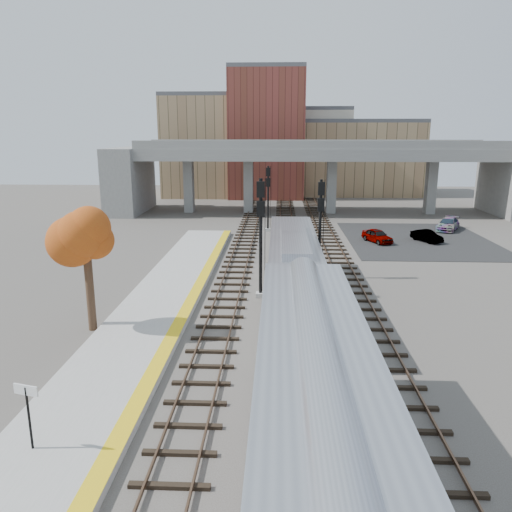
% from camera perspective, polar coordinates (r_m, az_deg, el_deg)
% --- Properties ---
extents(ground, '(160.00, 160.00, 0.00)m').
position_cam_1_polar(ground, '(24.00, 2.39, -11.79)').
color(ground, '#47423D').
rests_on(ground, ground).
extents(platform, '(4.50, 60.00, 0.35)m').
position_cam_1_polar(platform, '(25.00, -14.77, -10.73)').
color(platform, '#9E9E99').
rests_on(platform, ground).
extents(yellow_strip, '(0.70, 60.00, 0.01)m').
position_cam_1_polar(yellow_strip, '(24.44, -10.46, -10.61)').
color(yellow_strip, yellow).
rests_on(yellow_strip, platform).
extents(tracks, '(10.70, 95.00, 0.25)m').
position_cam_1_polar(tracks, '(35.67, 3.97, -2.96)').
color(tracks, black).
rests_on(tracks, ground).
extents(overpass, '(54.00, 12.00, 9.50)m').
position_cam_1_polar(overpass, '(66.98, 6.87, 9.86)').
color(overpass, slate).
rests_on(overpass, ground).
extents(buildings_far, '(43.00, 21.00, 20.60)m').
position_cam_1_polar(buildings_far, '(88.25, 3.46, 12.23)').
color(buildings_far, '#A0845D').
rests_on(buildings_far, ground).
extents(parking_lot, '(14.00, 18.00, 0.04)m').
position_cam_1_polar(parking_lot, '(52.61, 17.96, 1.83)').
color(parking_lot, black).
rests_on(parking_lot, ground).
extents(locomotive, '(3.02, 19.05, 4.10)m').
position_cam_1_polar(locomotive, '(30.78, 4.36, -1.45)').
color(locomotive, '#A8AAB2').
rests_on(locomotive, ground).
extents(signal_mast_near, '(0.60, 0.64, 7.68)m').
position_cam_1_polar(signal_mast_near, '(31.53, 0.53, 2.04)').
color(signal_mast_near, '#9E9E99').
rests_on(signal_mast_near, ground).
extents(signal_mast_mid, '(0.60, 0.64, 7.23)m').
position_cam_1_polar(signal_mast_mid, '(36.09, 7.31, 2.95)').
color(signal_mast_mid, '#9E9E99').
rests_on(signal_mast_mid, ground).
extents(signal_mast_far, '(0.60, 0.64, 7.00)m').
position_cam_1_polar(signal_mast_far, '(53.78, 1.38, 6.47)').
color(signal_mast_far, '#9E9E99').
rests_on(signal_mast_far, ground).
extents(station_sign, '(0.88, 0.27, 2.27)m').
position_cam_1_polar(station_sign, '(18.18, -24.67, -15.06)').
color(station_sign, black).
rests_on(station_sign, platform).
extents(tree, '(3.60, 3.60, 6.87)m').
position_cam_1_polar(tree, '(27.40, -18.90, 1.98)').
color(tree, '#382619').
rests_on(tree, ground).
extents(car_a, '(2.89, 4.05, 1.28)m').
position_cam_1_polar(car_a, '(49.92, 13.69, 2.26)').
color(car_a, '#99999E').
rests_on(car_a, parking_lot).
extents(car_b, '(2.66, 3.61, 1.13)m').
position_cam_1_polar(car_b, '(51.54, 18.93, 2.18)').
color(car_b, '#99999E').
rests_on(car_b, parking_lot).
extents(car_c, '(3.86, 4.97, 1.34)m').
position_cam_1_polar(car_c, '(58.49, 21.10, 3.42)').
color(car_c, '#99999E').
rests_on(car_c, parking_lot).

